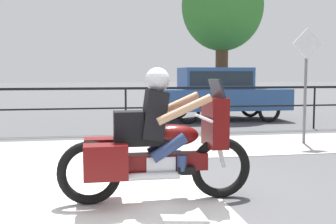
% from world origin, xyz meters
% --- Properties ---
extents(ground_plane, '(120.00, 120.00, 0.00)m').
position_xyz_m(ground_plane, '(0.00, 0.00, 0.00)').
color(ground_plane, '#4C4C4F').
extents(sidewalk_band, '(44.00, 2.40, 0.01)m').
position_xyz_m(sidewalk_band, '(0.00, 3.40, 0.01)').
color(sidewalk_band, '#A8A59E').
rests_on(sidewalk_band, ground).
extents(crosswalk_band, '(3.67, 6.00, 0.01)m').
position_xyz_m(crosswalk_band, '(-1.11, -0.20, 0.00)').
color(crosswalk_band, silver).
rests_on(crosswalk_band, ground).
extents(fence_railing, '(36.00, 0.05, 1.16)m').
position_xyz_m(fence_railing, '(0.00, 5.55, 0.91)').
color(fence_railing, black).
rests_on(fence_railing, ground).
extents(motorcycle, '(2.31, 0.76, 1.58)m').
position_xyz_m(motorcycle, '(-0.08, -0.12, 0.69)').
color(motorcycle, black).
rests_on(motorcycle, ground).
extents(parked_car, '(4.09, 1.70, 1.67)m').
position_xyz_m(parked_car, '(3.13, 7.90, 0.95)').
color(parked_car, '#284C84').
rests_on(parked_car, ground).
extents(street_sign, '(0.65, 0.06, 2.45)m').
position_xyz_m(street_sign, '(3.64, 3.32, 1.51)').
color(street_sign, slate).
rests_on(street_sign, ground).
extents(tree_behind_sign, '(2.82, 2.82, 5.38)m').
position_xyz_m(tree_behind_sign, '(3.66, 9.33, 3.77)').
color(tree_behind_sign, brown).
rests_on(tree_behind_sign, ground).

